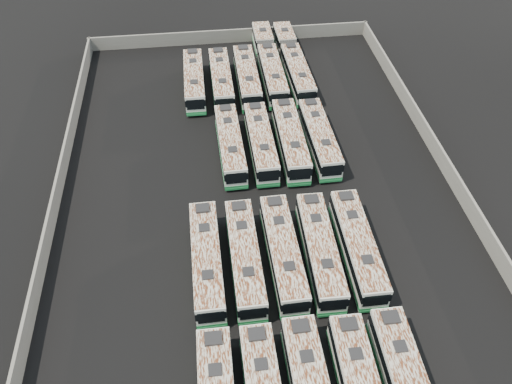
% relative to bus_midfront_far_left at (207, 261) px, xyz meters
% --- Properties ---
extents(ground, '(140.00, 140.00, 0.00)m').
position_rel_bus_midfront_far_left_xyz_m(ground, '(6.27, 9.29, -1.86)').
color(ground, black).
rests_on(ground, ground).
extents(perimeter_wall, '(45.20, 73.20, 2.20)m').
position_rel_bus_midfront_far_left_xyz_m(perimeter_wall, '(6.27, 9.29, -0.76)').
color(perimeter_wall, '#65635F').
rests_on(perimeter_wall, ground).
extents(bus_midfront_far_left, '(2.81, 12.94, 3.64)m').
position_rel_bus_midfront_far_left_xyz_m(bus_midfront_far_left, '(0.00, 0.00, 0.00)').
color(bus_midfront_far_left, silver).
rests_on(bus_midfront_far_left, ground).
extents(bus_midfront_left, '(2.79, 12.88, 3.63)m').
position_rel_bus_midfront_far_left_xyz_m(bus_midfront_left, '(3.65, -0.11, -0.01)').
color(bus_midfront_left, silver).
rests_on(bus_midfront_left, ground).
extents(bus_midfront_center, '(2.92, 12.96, 3.64)m').
position_rel_bus_midfront_far_left_xyz_m(bus_midfront_center, '(7.40, 0.05, 0.00)').
color(bus_midfront_center, silver).
rests_on(bus_midfront_center, ground).
extents(bus_midfront_right, '(3.05, 12.99, 3.65)m').
position_rel_bus_midfront_far_left_xyz_m(bus_midfront_right, '(11.01, -0.10, 0.00)').
color(bus_midfront_right, silver).
rests_on(bus_midfront_right, ground).
extents(bus_midfront_far_right, '(2.85, 12.96, 3.65)m').
position_rel_bus_midfront_far_left_xyz_m(bus_midfront_far_right, '(14.76, -0.10, 0.00)').
color(bus_midfront_far_right, silver).
rests_on(bus_midfront_far_right, ground).
extents(bus_midback_left, '(2.94, 12.81, 3.60)m').
position_rel_bus_midfront_far_left_xyz_m(bus_midback_left, '(3.75, 17.12, -0.02)').
color(bus_midback_left, silver).
rests_on(bus_midback_left, ground).
extents(bus_midback_center, '(2.80, 12.78, 3.60)m').
position_rel_bus_midfront_far_left_xyz_m(bus_midback_center, '(7.46, 17.07, -0.02)').
color(bus_midback_center, silver).
rests_on(bus_midback_center, ground).
extents(bus_midback_right, '(2.90, 13.23, 3.72)m').
position_rel_bus_midfront_far_left_xyz_m(bus_midback_right, '(11.09, 17.03, 0.04)').
color(bus_midback_right, silver).
rests_on(bus_midback_right, ground).
extents(bus_midback_far_right, '(2.91, 12.83, 3.61)m').
position_rel_bus_midfront_far_left_xyz_m(bus_midback_far_right, '(14.67, 17.04, -0.02)').
color(bus_midback_far_right, silver).
rests_on(bus_midback_far_right, ground).
extents(bus_back_far_left, '(2.76, 12.74, 3.59)m').
position_rel_bus_midfront_far_left_xyz_m(bus_back_far_left, '(-0.05, 31.82, -0.03)').
color(bus_back_far_left, silver).
rests_on(bus_back_far_left, ground).
extents(bus_back_left, '(2.74, 12.83, 3.62)m').
position_rel_bus_midfront_far_left_xyz_m(bus_back_left, '(3.74, 31.60, -0.01)').
color(bus_back_left, silver).
rests_on(bus_back_left, ground).
extents(bus_back_center, '(2.82, 13.15, 3.71)m').
position_rel_bus_midfront_far_left_xyz_m(bus_back_center, '(7.41, 31.66, 0.03)').
color(bus_back_center, silver).
rests_on(bus_back_center, ground).
extents(bus_back_right, '(2.76, 20.09, 3.64)m').
position_rel_bus_midfront_far_left_xyz_m(bus_back_right, '(11.08, 35.32, -0.00)').
color(bus_back_right, silver).
rests_on(bus_back_right, ground).
extents(bus_back_far_right, '(3.06, 19.78, 3.58)m').
position_rel_bus_midfront_far_left_xyz_m(bus_back_far_right, '(14.64, 35.16, -0.04)').
color(bus_back_far_right, silver).
rests_on(bus_back_far_right, ground).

